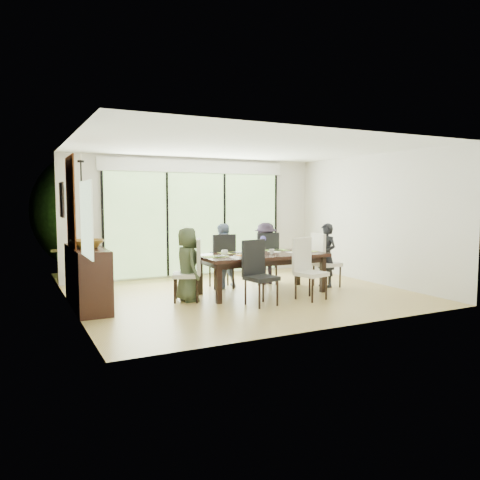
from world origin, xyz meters
name	(u,v)px	position (x,y,z in m)	size (l,w,h in m)	color
floor	(246,295)	(0.00, 0.00, -0.01)	(6.00, 5.00, 0.01)	olive
ceiling	(246,146)	(0.00, 0.00, 2.71)	(6.00, 5.00, 0.01)	white
wall_back	(196,217)	(0.00, 2.51, 1.35)	(6.00, 0.02, 2.70)	silver
wall_front	(332,230)	(0.00, -2.51, 1.35)	(6.00, 0.02, 2.70)	white
wall_left	(72,226)	(-3.01, 0.00, 1.35)	(0.02, 5.00, 2.70)	silver
wall_right	(373,219)	(3.01, 0.00, 1.35)	(0.02, 5.00, 2.70)	white
glass_doors	(197,224)	(0.00, 2.47, 1.20)	(4.20, 0.02, 2.30)	#598C3F
blinds_header	(196,167)	(0.00, 2.46, 2.50)	(4.40, 0.06, 0.28)	white
mullion_a	(103,226)	(-2.10, 2.46, 1.20)	(0.05, 0.04, 2.30)	black
mullion_b	(167,225)	(-0.70, 2.46, 1.20)	(0.05, 0.04, 2.30)	black
mullion_c	(225,223)	(0.70, 2.46, 1.20)	(0.05, 0.04, 2.30)	black
mullion_d	(276,222)	(2.10, 2.46, 1.20)	(0.05, 0.04, 2.30)	black
side_window	(86,219)	(-2.97, -1.20, 1.50)	(0.02, 0.90, 1.00)	#8CAD7F
deck	(183,272)	(0.00, 3.40, -0.05)	(6.00, 1.80, 0.10)	brown
rail_top	(173,245)	(0.00, 4.20, 0.55)	(6.00, 0.08, 0.06)	brown
foliage_left	(95,211)	(-1.80, 5.20, 1.44)	(3.20, 3.20, 3.20)	#14380F
foliage_mid	(168,198)	(0.40, 5.80, 1.80)	(4.00, 4.00, 4.00)	#14380F
foliage_right	(234,216)	(2.20, 5.00, 1.26)	(2.80, 2.80, 2.80)	#14380F
foliage_far	(129,204)	(-0.60, 6.50, 1.62)	(3.60, 3.60, 3.60)	#14380F
table_top	(262,255)	(0.34, 0.02, 0.71)	(2.38, 1.09, 0.06)	black
table_apron	(262,260)	(0.34, 0.02, 0.63)	(2.18, 0.89, 0.10)	black
table_leg_fl	(219,284)	(-0.74, -0.41, 0.34)	(0.09, 0.09, 0.69)	black
table_leg_fr	(323,274)	(1.42, -0.41, 0.34)	(0.09, 0.09, 0.69)	black
table_leg_bl	(200,276)	(-0.74, 0.45, 0.34)	(0.09, 0.09, 0.69)	black
table_leg_br	(297,268)	(1.42, 0.45, 0.34)	(0.09, 0.09, 0.69)	black
chair_left_end	(186,270)	(-1.16, 0.02, 0.55)	(0.46, 0.46, 1.09)	beige
chair_right_end	(327,260)	(1.84, 0.02, 0.55)	(0.46, 0.46, 1.09)	white
chair_far_left	(221,261)	(-0.11, 0.87, 0.55)	(0.46, 0.46, 1.09)	black
chair_far_right	(265,258)	(0.89, 0.87, 0.55)	(0.46, 0.46, 1.09)	black
chair_near_left	(261,273)	(-0.16, -0.85, 0.55)	(0.46, 0.46, 1.09)	black
chair_near_right	(311,269)	(0.84, -0.85, 0.55)	(0.46, 0.46, 1.09)	silver
person_left_end	(187,264)	(-1.14, 0.02, 0.64)	(0.60, 0.38, 1.28)	#39442D
person_right_end	(326,255)	(1.82, 0.02, 0.64)	(0.60, 0.38, 1.28)	black
person_far_left	(222,256)	(-0.11, 0.85, 0.64)	(0.60, 0.38, 1.28)	#7A8CB1
person_far_right	(266,253)	(0.89, 0.85, 0.64)	(0.60, 0.38, 1.28)	#292030
placemat_left	(215,257)	(-0.61, 0.02, 0.75)	(0.44, 0.32, 0.01)	#86A93C
placemat_right	(304,251)	(1.29, 0.02, 0.75)	(0.44, 0.32, 0.01)	#9CBD43
placemat_far_l	(231,253)	(-0.11, 0.42, 0.75)	(0.44, 0.32, 0.01)	#A6C144
placemat_far_r	(276,250)	(0.89, 0.42, 0.75)	(0.44, 0.32, 0.01)	#81B841
placemat_paper	(243,257)	(-0.21, -0.28, 0.75)	(0.44, 0.32, 0.01)	white
tablet_far_l	(237,252)	(-0.01, 0.37, 0.76)	(0.26, 0.18, 0.01)	black
tablet_far_r	(275,250)	(0.84, 0.37, 0.76)	(0.24, 0.17, 0.01)	black
papers	(295,252)	(1.04, -0.03, 0.75)	(0.30, 0.22, 0.00)	white
platter_base	(243,256)	(-0.21, -0.28, 0.76)	(0.26, 0.26, 0.02)	white
platter_snacks	(243,255)	(-0.21, -0.28, 0.78)	(0.20, 0.20, 0.01)	#C26916
vase	(263,250)	(0.39, 0.07, 0.80)	(0.08, 0.08, 0.12)	silver
hyacinth_stems	(263,244)	(0.39, 0.07, 0.92)	(0.04, 0.04, 0.16)	#337226
hyacinth_blooms	(263,239)	(0.39, 0.07, 1.02)	(0.11, 0.11, 0.11)	#5249B7
laptop	(223,256)	(-0.51, -0.08, 0.76)	(0.33, 0.21, 0.03)	silver
cup_a	(225,252)	(-0.36, 0.17, 0.79)	(0.12, 0.12, 0.10)	white
cup_b	(272,252)	(0.49, -0.08, 0.79)	(0.10, 0.10, 0.09)	white
cup_c	(295,249)	(1.14, 0.12, 0.79)	(0.12, 0.12, 0.10)	white
book	(272,252)	(0.59, 0.07, 0.75)	(0.16, 0.22, 0.02)	white
sideboard	(87,277)	(-2.76, 0.30, 0.50)	(0.50, 1.76, 0.99)	black
bowl	(87,244)	(-2.76, 0.20, 1.05)	(0.52, 0.52, 0.13)	brown
candlestick_base	(83,244)	(-2.76, 0.65, 1.01)	(0.11, 0.11, 0.04)	black
candlestick_shaft	(82,203)	(-2.76, 0.65, 1.71)	(0.03, 0.03, 1.38)	black
candlestick_pan	(81,161)	(-2.76, 0.65, 2.39)	(0.11, 0.11, 0.03)	black
candle	(81,157)	(-2.76, 0.65, 2.45)	(0.04, 0.04, 0.11)	silver
tapestry	(71,203)	(-2.97, 0.40, 1.70)	(0.02, 1.00, 1.50)	brown
art_frame	(62,200)	(-2.97, 1.70, 1.75)	(0.03, 0.55, 0.65)	black
art_canvas	(63,200)	(-2.95, 1.70, 1.75)	(0.01, 0.45, 0.55)	#17404B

